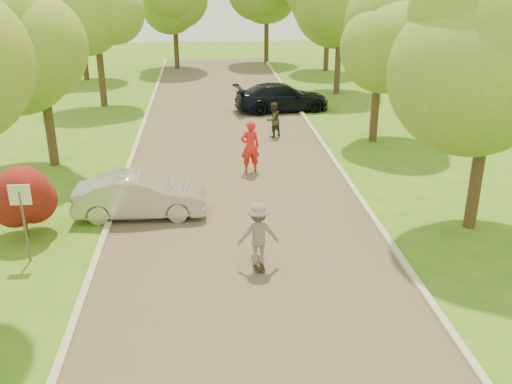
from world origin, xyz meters
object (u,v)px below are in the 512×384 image
object	(u,v)px
dark_sedan	(282,97)
skateboarder	(258,234)
longboard	(258,263)
silver_sedan	(141,196)
person_olive	(273,120)
street_sign	(22,207)
person_striped	(250,147)

from	to	relation	value
dark_sedan	skateboarder	size ratio (longest dim) A/B	3.03
longboard	skateboarder	world-z (taller)	skateboarder
silver_sedan	longboard	xyz separation A→B (m)	(3.34, -3.57, -0.58)
longboard	person_olive	size ratio (longest dim) A/B	0.55
longboard	skateboarder	size ratio (longest dim) A/B	0.52
dark_sedan	person_olive	bearing A→B (deg)	160.05
street_sign	person_olive	bearing A→B (deg)	54.64
street_sign	silver_sedan	bearing A→B (deg)	45.18
dark_sedan	person_olive	distance (m)	5.07
longboard	person_olive	world-z (taller)	person_olive
longboard	person_striped	size ratio (longest dim) A/B	0.44
person_striped	street_sign	bearing A→B (deg)	35.83
street_sign	skateboarder	size ratio (longest dim) A/B	1.30
dark_sedan	longboard	bearing A→B (deg)	162.56
silver_sedan	longboard	distance (m)	4.92
longboard	dark_sedan	bearing A→B (deg)	-103.99
street_sign	dark_sedan	size ratio (longest dim) A/B	0.43
person_olive	silver_sedan	bearing A→B (deg)	23.10
silver_sedan	person_olive	world-z (taller)	person_olive
person_striped	dark_sedan	bearing A→B (deg)	-113.77
street_sign	person_olive	distance (m)	13.56
street_sign	skateboarder	world-z (taller)	street_sign
street_sign	person_olive	world-z (taller)	street_sign
dark_sedan	person_olive	xyz separation A→B (m)	(-1.07, -4.96, 0.07)
skateboarder	longboard	bearing A→B (deg)	-104.92
skateboarder	person_striped	bearing A→B (deg)	-97.34
street_sign	longboard	size ratio (longest dim) A/B	2.49
street_sign	skateboarder	xyz separation A→B (m)	(6.03, -0.86, -0.62)
dark_sedan	person_striped	xyz separation A→B (m)	(-2.49, -9.58, 0.26)
skateboarder	person_striped	distance (m)	7.29
skateboarder	person_olive	distance (m)	12.04
silver_sedan	skateboarder	size ratio (longest dim) A/B	2.43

